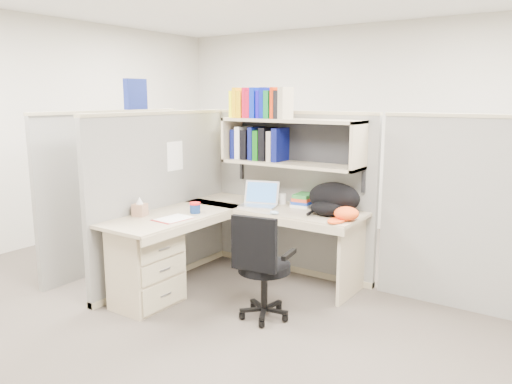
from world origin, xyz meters
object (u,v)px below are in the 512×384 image
Objects in this scene: laptop at (258,194)px; task_chair at (262,283)px; snack_canister at (195,208)px; desk at (182,251)px; backpack at (331,199)px.

task_chair is (0.53, -0.72, -0.54)m from laptop.
desk is at bearing -80.91° from snack_canister.
laptop is at bearing 58.74° from snack_canister.
task_chair is at bearing 3.04° from desk.
backpack is at bearing 41.78° from desk.
backpack reaches higher than laptop.
backpack is (0.70, 0.12, 0.02)m from laptop.
task_chair is at bearing -93.85° from backpack.
snack_canister is (-0.33, -0.54, -0.07)m from laptop.
laptop is 0.71m from backpack.
snack_canister is at bearing 167.55° from task_chair.
laptop reaches higher than snack_canister.
laptop is 3.42× the size of snack_canister.
task_chair is at bearing -70.65° from laptop.
task_chair reaches higher than desk.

